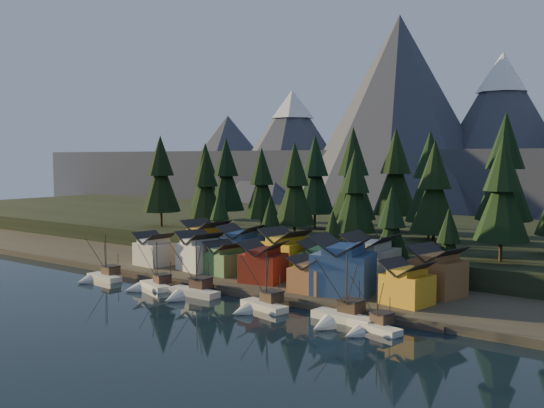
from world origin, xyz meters
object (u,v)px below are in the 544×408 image
Objects in this scene: boat_2 at (190,285)px; house_front_0 at (154,248)px; house_back_0 at (206,240)px; boat_6 at (370,321)px; boat_4 at (259,298)px; boat_0 at (100,271)px; boat_1 at (150,279)px; house_back_1 at (241,245)px; boat_5 at (339,309)px; house_front_1 at (199,250)px.

boat_2 is 1.51× the size of house_front_0.
boat_6 is at bearing -19.07° from house_back_0.
house_back_0 is at bearing 170.42° from boat_6.
boat_2 is at bearing -168.59° from boat_4.
boat_0 is 43.49m from boat_4.
house_front_0 is at bearing 154.05° from boat_1.
house_back_1 is (-46.36, 24.91, 4.74)m from boat_6.
boat_2 is at bearing -48.29° from house_back_0.
boat_2 is 17.17m from boat_4.
house_front_0 is at bearing 150.26° from boat_2.
boat_2 is 31.58m from house_back_0.
boat_4 reaches higher than boat_1.
boat_2 is 32.67m from boat_5.
boat_1 is at bearing -166.35° from boat_6.
boat_1 is 1.06× the size of house_back_0.
house_front_0 is 12.88m from house_back_0.
house_back_0 is at bearing 157.16° from boat_4.
boat_1 is 28.32m from boat_4.
boat_0 is at bearing -167.12° from boat_4.
boat_5 is 1.27× the size of house_back_0.
house_back_0 is at bearing 125.79° from boat_1.
boat_5 is 46.57m from house_back_1.
boat_5 reaches higher than house_back_1.
boat_0 is at bearing -158.42° from boat_1.
boat_4 reaches higher than house_front_1.
boat_1 is 19.96m from house_front_0.
boat_5 is at bearing 0.83° from boat_2.
boat_6 is 1.02× the size of house_back_1.
boat_2 reaches higher than boat_1.
boat_2 is at bearing -24.70° from house_front_0.
boat_0 reaches higher than house_front_0.
house_front_1 is at bearing 176.72° from boat_6.
house_front_1 is 0.98× the size of house_back_0.
house_front_1 is (-44.83, 14.60, 3.78)m from boat_5.
house_back_0 is at bearing 78.98° from boat_0.
house_back_0 is at bearing 126.04° from boat_2.
boat_0 is 0.91× the size of boat_2.
boat_2 reaches higher than house_front_0.
boat_4 is 0.90× the size of boat_5.
boat_2 reaches higher than boat_4.
boat_6 is (50.13, -0.50, -0.23)m from boat_1.
house_back_0 reaches higher than boat_1.
boat_5 is at bearing -41.09° from house_back_1.
boat_6 is 53.80m from house_front_1.
boat_5 is 56.94m from house_back_0.
boat_4 is (43.49, 0.53, 0.04)m from boat_0.
house_back_0 is (-18.80, 24.97, 4.49)m from boat_2.
house_back_0 is (-57.78, 25.49, 4.97)m from boat_6.
boat_6 is at bearing -8.16° from boat_5.
boat_2 is 25.85m from house_back_1.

